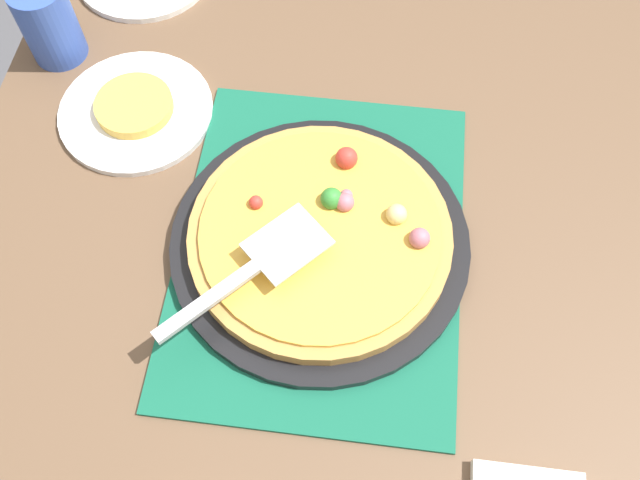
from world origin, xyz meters
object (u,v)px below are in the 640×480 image
pizza_pan (320,243)px  pizza (321,234)px  cup_far (48,23)px  plate_near_left (136,111)px  pizza_server (255,267)px  served_slice_left (134,106)px

pizza_pan → pizza: pizza is taller
cup_far → pizza: bearing=-123.2°
plate_near_left → pizza_server: bearing=-139.1°
cup_far → pizza_server: (-0.36, -0.36, 0.01)m
served_slice_left → pizza_server: (-0.25, -0.22, 0.05)m
pizza_pan → plate_near_left: (0.18, 0.29, -0.01)m
pizza_pan → plate_near_left: size_ratio=1.73×
pizza → pizza_server: size_ratio=1.68×
pizza_pan → pizza: 0.02m
pizza_pan → cup_far: bearing=56.5°
plate_near_left → served_slice_left: size_ratio=2.00×
pizza_pan → served_slice_left: 0.34m
pizza → served_slice_left: bearing=57.9°
plate_near_left → pizza_server: pizza_server is taller
pizza → plate_near_left: 0.34m
plate_near_left → pizza: bearing=-122.1°
served_slice_left → pizza_pan: bearing=-122.5°
served_slice_left → pizza_server: bearing=-139.1°
served_slice_left → pizza_server: pizza_server is taller
pizza_pan → pizza_server: size_ratio=1.93×
pizza_pan → served_slice_left: size_ratio=3.45×
pizza → pizza_server: (-0.07, 0.07, 0.04)m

